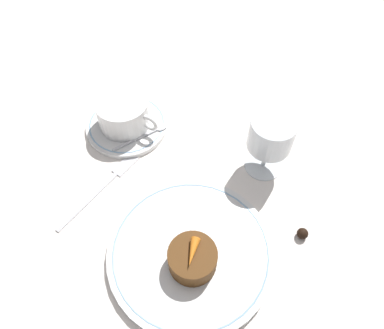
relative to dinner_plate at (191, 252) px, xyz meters
The scene contains 10 objects.
ground_plane 0.05m from the dinner_plate, 105.27° to the left, with size 3.00×3.00×0.00m, color white.
dinner_plate is the anchor object (origin of this frame).
saucer 0.29m from the dinner_plate, 145.04° to the left, with size 0.16×0.16×0.01m.
coffee_cup 0.29m from the dinner_plate, 145.20° to the left, with size 0.13×0.10×0.06m.
spoon 0.25m from the dinner_plate, 139.51° to the left, with size 0.06×0.11×0.00m.
wine_glass 0.23m from the dinner_plate, 81.52° to the left, with size 0.08×0.08×0.12m.
fork 0.20m from the dinner_plate, 167.84° to the left, with size 0.04×0.19×0.01m.
dessert_cake 0.03m from the dinner_plate, 52.13° to the right, with size 0.07×0.07×0.04m.
carrot_garnish 0.05m from the dinner_plate, 52.13° to the right, with size 0.03×0.04×0.01m.
chocolate_truffle 0.18m from the dinner_plate, 39.28° to the left, with size 0.02×0.02×0.02m.
Camera 1 is at (0.12, -0.24, 0.56)m, focal length 35.00 mm.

